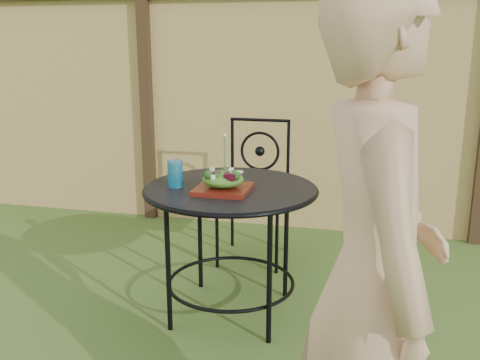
{
  "coord_description": "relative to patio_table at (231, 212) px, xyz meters",
  "views": [
    {
      "loc": [
        0.48,
        -1.94,
        1.46
      ],
      "look_at": [
        -0.17,
        0.73,
        0.75
      ],
      "focal_mm": 40.0,
      "sensor_mm": 36.0,
      "label": 1
    }
  ],
  "objects": [
    {
      "name": "drinking_glass",
      "position": [
        -0.28,
        -0.07,
        0.21
      ],
      "size": [
        0.08,
        0.08,
        0.14
      ],
      "primitive_type": "cylinder",
      "color": "#0B5D83",
      "rests_on": "patio_table"
    },
    {
      "name": "salad",
      "position": [
        -0.01,
        -0.1,
        0.2
      ],
      "size": [
        0.21,
        0.21,
        0.08
      ],
      "primitive_type": "ellipsoid",
      "color": "#235614",
      "rests_on": "salad_plate"
    },
    {
      "name": "diner",
      "position": [
        0.73,
        -1.2,
        0.24
      ],
      "size": [
        0.52,
        0.67,
        1.65
      ],
      "primitive_type": "imported",
      "rotation": [
        0.0,
        0.0,
        1.79
      ],
      "color": "tan",
      "rests_on": "ground"
    },
    {
      "name": "patio_table",
      "position": [
        0.0,
        0.0,
        0.0
      ],
      "size": [
        0.92,
        0.92,
        0.72
      ],
      "color": "black",
      "rests_on": "ground"
    },
    {
      "name": "fence",
      "position": [
        0.21,
        1.51,
        0.36
      ],
      "size": [
        8.0,
        0.12,
        1.9
      ],
      "color": "#DEBF6E",
      "rests_on": "ground"
    },
    {
      "name": "fork",
      "position": [
        -0.0,
        -0.1,
        0.33
      ],
      "size": [
        0.01,
        0.01,
        0.18
      ],
      "primitive_type": "cylinder",
      "color": "silver",
      "rests_on": "salad"
    },
    {
      "name": "salad_plate",
      "position": [
        -0.01,
        -0.1,
        0.15
      ],
      "size": [
        0.27,
        0.27,
        0.02
      ],
      "primitive_type": "cube",
      "color": "#3E0A08",
      "rests_on": "patio_table"
    },
    {
      "name": "patio_chair",
      "position": [
        -0.05,
        0.83,
        -0.08
      ],
      "size": [
        0.46,
        0.46,
        0.95
      ],
      "color": "black",
      "rests_on": "ground"
    }
  ]
}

